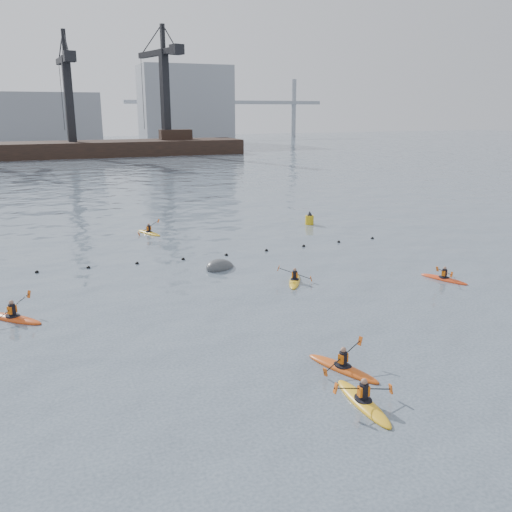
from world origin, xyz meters
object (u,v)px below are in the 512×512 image
at_px(kayaker_1, 363,401).
at_px(kayaker_5, 149,232).
at_px(kayaker_2, 13,317).
at_px(kayaker_3, 295,280).
at_px(kayaker_0, 343,367).
at_px(mooring_buoy, 220,268).
at_px(nav_buoy, 309,220).
at_px(kayaker_4, 444,278).

bearing_deg(kayaker_1, kayaker_5, 95.51).
xyz_separation_m(kayaker_2, kayaker_3, (14.87, 0.26, -0.01)).
bearing_deg(kayaker_0, mooring_buoy, 68.37).
relative_size(kayaker_1, mooring_buoy, 1.46).
bearing_deg(kayaker_2, nav_buoy, -13.27).
xyz_separation_m(kayaker_0, kayaker_1, (-0.65, -2.42, 0.00)).
distance_m(kayaker_2, kayaker_4, 23.25).
relative_size(kayaker_2, nav_buoy, 2.21).
bearing_deg(mooring_buoy, kayaker_5, 101.10).
height_order(kayaker_0, kayaker_3, kayaker_0).
bearing_deg(mooring_buoy, nav_buoy, 40.98).
height_order(kayaker_1, kayaker_4, kayaker_4).
bearing_deg(kayaker_5, mooring_buoy, -101.55).
xyz_separation_m(kayaker_0, kayaker_4, (11.28, 7.61, -0.01)).
distance_m(kayaker_2, kayaker_3, 14.87).
distance_m(kayaker_0, kayaker_1, 2.51).
xyz_separation_m(kayaker_0, kayaker_3, (3.05, 10.50, -0.01)).
bearing_deg(nav_buoy, kayaker_4, -90.00).
relative_size(kayaker_3, mooring_buoy, 1.24).
height_order(kayaker_3, nav_buoy, nav_buoy).
distance_m(kayaker_0, nav_buoy, 27.09).
bearing_deg(kayaker_0, nav_buoy, 43.60).
height_order(kayaker_3, kayaker_5, kayaker_5).
height_order(kayaker_2, kayaker_3, kayaker_2).
height_order(kayaker_3, kayaker_4, kayaker_4).
bearing_deg(kayaker_1, nav_buoy, 68.45).
bearing_deg(kayaker_4, kayaker_3, -41.63).
distance_m(kayaker_0, mooring_buoy, 14.79).
xyz_separation_m(kayaker_1, kayaker_5, (-1.63, 28.63, -0.01)).
relative_size(kayaker_0, nav_buoy, 2.50).
bearing_deg(kayaker_2, mooring_buoy, -24.07).
bearing_deg(mooring_buoy, kayaker_1, -92.04).
xyz_separation_m(kayaker_4, nav_buoy, (-0.00, 17.01, 0.31)).
bearing_deg(kayaker_1, mooring_buoy, 90.22).
bearing_deg(nav_buoy, mooring_buoy, -139.02).
bearing_deg(kayaker_3, mooring_buoy, 154.99).
bearing_deg(nav_buoy, kayaker_3, -120.25).
bearing_deg(kayaker_1, kayaker_3, 76.29).
distance_m(kayaker_1, kayaker_2, 16.88).
distance_m(kayaker_1, kayaker_5, 28.68).
height_order(kayaker_3, mooring_buoy, kayaker_3).
relative_size(kayaker_5, mooring_buoy, 1.29).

